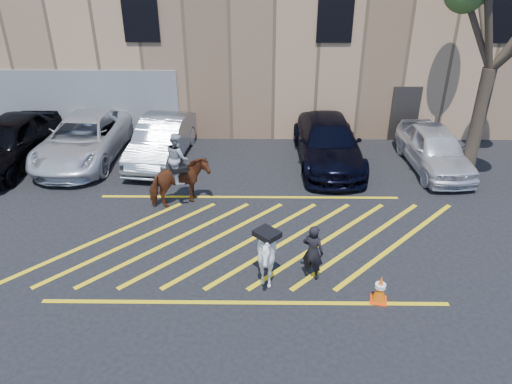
{
  "coord_description": "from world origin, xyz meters",
  "views": [
    {
      "loc": [
        0.36,
        -11.72,
        7.9
      ],
      "look_at": [
        0.23,
        0.2,
        1.3
      ],
      "focal_mm": 35.0,
      "sensor_mm": 36.0,
      "label": 1
    }
  ],
  "objects_px": {
    "car_black_suv": "(9,142)",
    "car_white_pickup": "(84,138)",
    "car_silver_sedan": "(162,140)",
    "traffic_cone": "(380,288)",
    "saddled_white": "(267,255)",
    "mounted_bay": "(179,177)",
    "tree": "(505,3)",
    "handler": "(313,252)",
    "car_blue_suv": "(328,142)",
    "car_white_suv": "(435,149)"
  },
  "relations": [
    {
      "from": "car_blue_suv",
      "to": "mounted_bay",
      "type": "relative_size",
      "value": 2.23
    },
    {
      "from": "car_white_suv",
      "to": "car_silver_sedan",
      "type": "bearing_deg",
      "value": 171.88
    },
    {
      "from": "car_black_suv",
      "to": "handler",
      "type": "height_order",
      "value": "car_black_suv"
    },
    {
      "from": "car_black_suv",
      "to": "car_white_suv",
      "type": "xyz_separation_m",
      "value": [
        15.12,
        -0.16,
        -0.13
      ]
    },
    {
      "from": "mounted_bay",
      "to": "saddled_white",
      "type": "relative_size",
      "value": 1.27
    },
    {
      "from": "car_white_pickup",
      "to": "traffic_cone",
      "type": "xyz_separation_m",
      "value": [
        9.26,
        -7.84,
        -0.4
      ]
    },
    {
      "from": "car_blue_suv",
      "to": "saddled_white",
      "type": "bearing_deg",
      "value": -110.1
    },
    {
      "from": "traffic_cone",
      "to": "handler",
      "type": "bearing_deg",
      "value": 149.21
    },
    {
      "from": "handler",
      "to": "saddled_white",
      "type": "xyz_separation_m",
      "value": [
        -1.12,
        -0.18,
        0.04
      ]
    },
    {
      "from": "tree",
      "to": "mounted_bay",
      "type": "bearing_deg",
      "value": -168.41
    },
    {
      "from": "car_white_pickup",
      "to": "car_white_suv",
      "type": "bearing_deg",
      "value": -0.43
    },
    {
      "from": "handler",
      "to": "car_white_suv",
      "type": "bearing_deg",
      "value": -100.16
    },
    {
      "from": "car_black_suv",
      "to": "car_blue_suv",
      "type": "relative_size",
      "value": 0.96
    },
    {
      "from": "traffic_cone",
      "to": "tree",
      "type": "xyz_separation_m",
      "value": [
        4.29,
        6.37,
        5.33
      ]
    },
    {
      "from": "car_blue_suv",
      "to": "saddled_white",
      "type": "distance_m",
      "value": 7.26
    },
    {
      "from": "handler",
      "to": "car_black_suv",
      "type": "bearing_deg",
      "value": -4.1
    },
    {
      "from": "car_white_pickup",
      "to": "car_blue_suv",
      "type": "height_order",
      "value": "car_blue_suv"
    },
    {
      "from": "traffic_cone",
      "to": "car_blue_suv",
      "type": "bearing_deg",
      "value": 92.65
    },
    {
      "from": "saddled_white",
      "to": "tree",
      "type": "distance_m",
      "value": 10.19
    },
    {
      "from": "car_white_suv",
      "to": "handler",
      "type": "relative_size",
      "value": 2.9
    },
    {
      "from": "car_white_pickup",
      "to": "handler",
      "type": "height_order",
      "value": "car_white_pickup"
    },
    {
      "from": "car_black_suv",
      "to": "car_silver_sedan",
      "type": "distance_m",
      "value": 5.4
    },
    {
      "from": "car_white_suv",
      "to": "tree",
      "type": "relative_size",
      "value": 0.59
    },
    {
      "from": "handler",
      "to": "tree",
      "type": "bearing_deg",
      "value": -108.8
    },
    {
      "from": "car_white_pickup",
      "to": "saddled_white",
      "type": "relative_size",
      "value": 2.93
    },
    {
      "from": "car_white_pickup",
      "to": "mounted_bay",
      "type": "xyz_separation_m",
      "value": [
        4.0,
        -3.43,
        0.2
      ]
    },
    {
      "from": "car_blue_suv",
      "to": "tree",
      "type": "height_order",
      "value": "tree"
    },
    {
      "from": "car_black_suv",
      "to": "saddled_white",
      "type": "relative_size",
      "value": 2.71
    },
    {
      "from": "car_blue_suv",
      "to": "tree",
      "type": "distance_m",
      "value": 6.88
    },
    {
      "from": "mounted_bay",
      "to": "tree",
      "type": "xyz_separation_m",
      "value": [
        9.55,
        1.96,
        4.73
      ]
    },
    {
      "from": "car_silver_sedan",
      "to": "mounted_bay",
      "type": "xyz_separation_m",
      "value": [
        1.13,
        -3.38,
        0.21
      ]
    },
    {
      "from": "car_silver_sedan",
      "to": "traffic_cone",
      "type": "bearing_deg",
      "value": -43.67
    },
    {
      "from": "mounted_bay",
      "to": "tree",
      "type": "distance_m",
      "value": 10.84
    },
    {
      "from": "saddled_white",
      "to": "car_blue_suv",
      "type": "bearing_deg",
      "value": 71.8
    },
    {
      "from": "car_silver_sedan",
      "to": "handler",
      "type": "bearing_deg",
      "value": -47.68
    },
    {
      "from": "saddled_white",
      "to": "traffic_cone",
      "type": "relative_size",
      "value": 2.58
    },
    {
      "from": "car_white_suv",
      "to": "traffic_cone",
      "type": "xyz_separation_m",
      "value": [
        -3.35,
        -7.11,
        -0.37
      ]
    },
    {
      "from": "car_white_pickup",
      "to": "mounted_bay",
      "type": "height_order",
      "value": "mounted_bay"
    },
    {
      "from": "saddled_white",
      "to": "tree",
      "type": "relative_size",
      "value": 0.26
    },
    {
      "from": "car_black_suv",
      "to": "car_white_pickup",
      "type": "relative_size",
      "value": 0.92
    },
    {
      "from": "car_white_suv",
      "to": "car_blue_suv",
      "type": "bearing_deg",
      "value": 168.17
    },
    {
      "from": "car_silver_sedan",
      "to": "tree",
      "type": "height_order",
      "value": "tree"
    },
    {
      "from": "tree",
      "to": "car_blue_suv",
      "type": "bearing_deg",
      "value": 165.04
    },
    {
      "from": "car_black_suv",
      "to": "car_silver_sedan",
      "type": "xyz_separation_m",
      "value": [
        5.37,
        0.52,
        -0.11
      ]
    },
    {
      "from": "car_white_suv",
      "to": "saddled_white",
      "type": "xyz_separation_m",
      "value": [
        -5.97,
        -6.4,
        0.05
      ]
    },
    {
      "from": "car_silver_sedan",
      "to": "mounted_bay",
      "type": "height_order",
      "value": "mounted_bay"
    },
    {
      "from": "mounted_bay",
      "to": "traffic_cone",
      "type": "bearing_deg",
      "value": -39.98
    },
    {
      "from": "car_black_suv",
      "to": "tree",
      "type": "distance_m",
      "value": 16.79
    },
    {
      "from": "saddled_white",
      "to": "traffic_cone",
      "type": "distance_m",
      "value": 2.75
    },
    {
      "from": "car_white_pickup",
      "to": "saddled_white",
      "type": "xyz_separation_m",
      "value": [
        6.64,
        -7.13,
        0.02
      ]
    }
  ]
}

